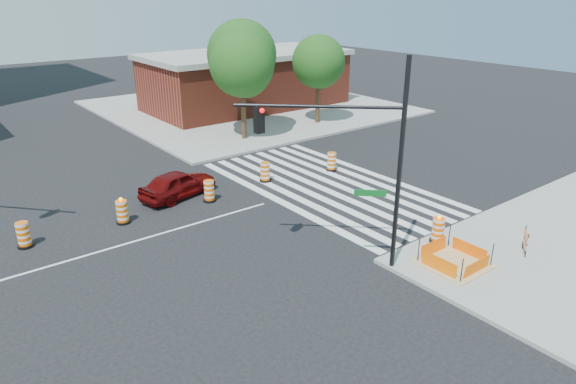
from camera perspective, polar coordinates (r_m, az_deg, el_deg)
name	(u,v)px	position (r m, az deg, el deg)	size (l,w,h in m)	color
ground	(117,247)	(21.15, -18.50, -5.78)	(120.00, 120.00, 0.00)	black
sidewalk_ne	(247,107)	(44.14, -4.57, 9.43)	(22.00, 22.00, 0.15)	gray
crosswalk_east	(327,185)	(26.26, 4.33, 0.75)	(6.75, 13.50, 0.01)	silver
lane_centerline	(117,247)	(21.14, -18.51, -5.77)	(14.00, 0.12, 0.01)	silver
excavation_pit	(454,262)	(19.48, 17.94, -7.41)	(2.20, 2.20, 0.90)	tan
brick_storefront	(246,80)	(43.72, -4.66, 12.30)	(16.50, 8.50, 4.60)	maroon
red_coupe	(178,184)	(25.09, -12.13, 0.90)	(1.56, 3.89, 1.33)	#570707
signal_pole_se	(354,147)	(17.03, 7.38, 4.97)	(4.16, 3.85, 7.32)	black
pit_drum	(438,231)	(20.71, 16.31, -4.17)	(0.58, 0.58, 1.14)	black
barricade	(526,240)	(21.02, 24.91, -4.87)	(0.67, 0.50, 0.95)	#F35E05
tree_north_c	(242,68)	(33.39, -5.10, 13.55)	(4.11, 4.11, 6.99)	#382314
tree_north_d	(242,59)	(34.45, -5.09, 14.53)	(4.50, 4.50, 7.64)	#382314
tree_north_e	(319,65)	(37.78, 3.42, 13.94)	(3.78, 3.78, 6.43)	#382314
median_drum_2	(24,236)	(22.32, -27.30, -4.33)	(0.60, 0.60, 1.02)	black
median_drum_3	(122,212)	(22.93, -17.93, -2.18)	(0.60, 0.60, 1.18)	black
median_drum_4	(209,192)	(24.35, -8.75, 0.04)	(0.60, 0.60, 1.02)	black
median_drum_5	(265,173)	(26.61, -2.56, 2.16)	(0.60, 0.60, 1.02)	black
median_drum_6	(332,162)	(28.34, 4.87, 3.33)	(0.60, 0.60, 1.02)	black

